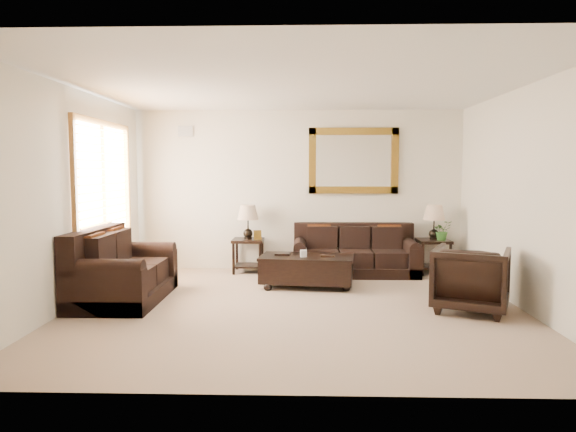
{
  "coord_description": "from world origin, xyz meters",
  "views": [
    {
      "loc": [
        0.08,
        -6.21,
        1.68
      ],
      "look_at": [
        -0.11,
        0.6,
        1.08
      ],
      "focal_mm": 32.0,
      "sensor_mm": 36.0,
      "label": 1
    }
  ],
  "objects_px": {
    "end_table_right": "(434,229)",
    "coffee_table": "(307,267)",
    "loveseat": "(120,274)",
    "armchair": "(471,276)",
    "end_table_left": "(248,228)",
    "sofa": "(355,256)"
  },
  "relations": [
    {
      "from": "end_table_right",
      "to": "coffee_table",
      "type": "height_order",
      "value": "end_table_right"
    },
    {
      "from": "loveseat",
      "to": "armchair",
      "type": "distance_m",
      "value": 4.42
    },
    {
      "from": "end_table_left",
      "to": "coffee_table",
      "type": "relative_size",
      "value": 0.79
    },
    {
      "from": "loveseat",
      "to": "end_table_right",
      "type": "xyz_separation_m",
      "value": [
        4.53,
        1.91,
        0.39
      ]
    },
    {
      "from": "sofa",
      "to": "coffee_table",
      "type": "relative_size",
      "value": 1.41
    },
    {
      "from": "coffee_table",
      "to": "end_table_left",
      "type": "bearing_deg",
      "value": 139.4
    },
    {
      "from": "sofa",
      "to": "armchair",
      "type": "relative_size",
      "value": 2.32
    },
    {
      "from": "sofa",
      "to": "end_table_right",
      "type": "relative_size",
      "value": 1.77
    },
    {
      "from": "sofa",
      "to": "loveseat",
      "type": "xyz_separation_m",
      "value": [
        -3.23,
        -1.82,
        0.05
      ]
    },
    {
      "from": "sofa",
      "to": "loveseat",
      "type": "height_order",
      "value": "loveseat"
    },
    {
      "from": "sofa",
      "to": "armchair",
      "type": "height_order",
      "value": "armchair"
    },
    {
      "from": "end_table_right",
      "to": "armchair",
      "type": "relative_size",
      "value": 1.31
    },
    {
      "from": "loveseat",
      "to": "armchair",
      "type": "height_order",
      "value": "loveseat"
    },
    {
      "from": "end_table_left",
      "to": "end_table_right",
      "type": "height_order",
      "value": "end_table_right"
    },
    {
      "from": "end_table_right",
      "to": "armchair",
      "type": "bearing_deg",
      "value": -93.27
    },
    {
      "from": "end_table_left",
      "to": "armchair",
      "type": "xyz_separation_m",
      "value": [
        2.92,
        -2.3,
        -0.3
      ]
    },
    {
      "from": "sofa",
      "to": "end_table_right",
      "type": "bearing_deg",
      "value": 4.33
    },
    {
      "from": "sofa",
      "to": "loveseat",
      "type": "bearing_deg",
      "value": -150.64
    },
    {
      "from": "sofa",
      "to": "end_table_left",
      "type": "height_order",
      "value": "end_table_left"
    },
    {
      "from": "end_table_left",
      "to": "loveseat",
      "type": "bearing_deg",
      "value": -127.57
    },
    {
      "from": "loveseat",
      "to": "coffee_table",
      "type": "height_order",
      "value": "loveseat"
    },
    {
      "from": "end_table_right",
      "to": "coffee_table",
      "type": "bearing_deg",
      "value": -153.1
    }
  ]
}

